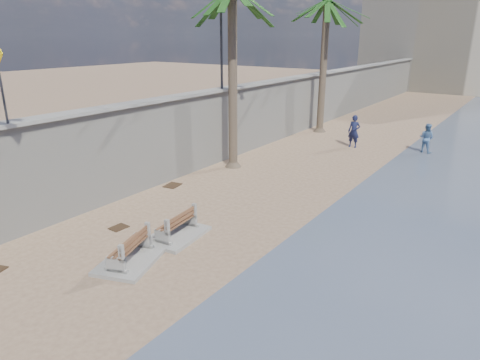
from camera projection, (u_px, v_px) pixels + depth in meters
The scene contains 12 objects.
ground_plane at pixel (83, 313), 9.87m from camera, with size 140.00×140.00×0.00m, color #94755B.
seawall at pixel (296, 106), 27.61m from camera, with size 0.45×70.00×3.50m, color gray.
wall_cap at pixel (298, 77), 27.03m from camera, with size 0.80×70.00×0.12m, color gray.
end_building at pixel (455, 26), 48.93m from camera, with size 18.00×12.00×14.00m, color #B7AA93.
bench_near at pixel (177, 226), 13.47m from camera, with size 1.58×2.13×0.83m.
bench_far at pixel (130, 250), 11.96m from camera, with size 1.96×2.35×0.84m.
palm_back at pixel (327, 3), 25.82m from camera, with size 5.00×5.00×8.93m.
streetlight at pixel (221, 22), 19.79m from camera, with size 0.28×0.28×5.12m.
person_a at pixel (354, 129), 24.07m from camera, with size 0.76×0.51×2.10m, color #151A3B.
person_b at pixel (427, 136), 23.05m from camera, with size 0.85×0.66×1.77m, color #4B6E9B.
debris_c at pixel (173, 185), 18.18m from camera, with size 0.71×0.57×0.03m, color #382616.
debris_d at pixel (119, 227), 14.21m from camera, with size 0.56×0.45×0.03m, color #382616.
Camera 1 is at (7.77, -4.74, 6.09)m, focal length 32.00 mm.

